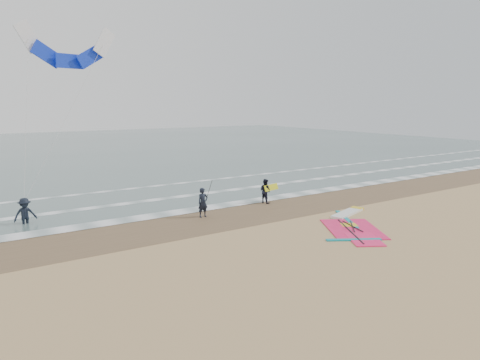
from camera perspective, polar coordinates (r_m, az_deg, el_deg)
ground at (r=21.08m, az=12.08°, el=-7.40°), size 120.00×120.00×0.00m
sea_water at (r=64.00m, az=-20.06°, el=3.95°), size 120.00×80.00×0.02m
wet_sand_band at (r=25.47m, az=2.46°, el=-4.11°), size 120.00×5.00×0.01m
foam_waterline at (r=29.09m, az=-2.65°, el=-2.24°), size 120.00×9.15×0.02m
windsurf_rig at (r=23.29m, az=14.76°, el=-5.72°), size 6.11×5.78×0.15m
person_standing at (r=23.95m, az=-4.97°, el=-3.02°), size 0.61×0.41×1.66m
person_walking at (r=27.29m, az=3.38°, el=-1.47°), size 0.76×0.88×1.56m
person_wading at (r=25.12m, az=-26.79°, el=-3.35°), size 1.23×0.83×1.77m
held_pole at (r=24.00m, az=-4.35°, el=-2.03°), size 0.17×0.86×1.82m
carried_kiteboard at (r=27.41m, az=4.18°, el=-0.99°), size 1.30×0.51×0.39m
surf_kite at (r=29.73m, az=-21.90°, el=15.70°), size 6.76×4.85×9.98m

